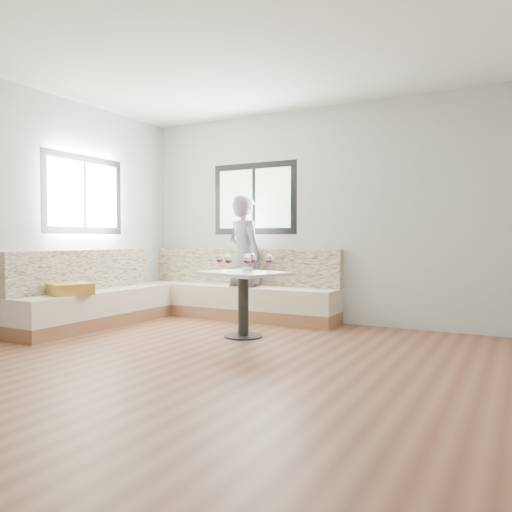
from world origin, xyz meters
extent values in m
cube|color=brown|center=(0.00, 0.00, 0.00)|extent=(5.00, 5.00, 0.01)
cube|color=white|center=(0.00, 0.00, 2.80)|extent=(5.00, 5.00, 0.01)
cube|color=#B7B7B2|center=(0.00, 2.50, 1.40)|extent=(5.00, 0.01, 2.80)
cube|color=#B7B7B2|center=(-2.50, 0.00, 1.40)|extent=(0.01, 5.00, 2.80)
cube|color=black|center=(-0.90, 2.49, 1.65)|extent=(1.30, 0.02, 1.00)
cube|color=black|center=(-2.49, 0.90, 1.65)|extent=(0.02, 1.30, 1.00)
cube|color=#905A39|center=(-1.05, 2.23, 0.08)|extent=(2.90, 0.55, 0.16)
cube|color=beige|center=(-1.05, 2.23, 0.30)|extent=(2.90, 0.55, 0.29)
cube|color=beige|center=(-1.05, 2.43, 0.70)|extent=(2.90, 0.14, 0.50)
cube|color=#905A39|center=(-2.23, 0.82, 0.08)|extent=(0.55, 2.25, 0.16)
cube|color=beige|center=(-2.23, 0.82, 0.30)|extent=(0.55, 2.25, 0.29)
cube|color=beige|center=(-2.43, 0.82, 0.70)|extent=(0.14, 2.25, 0.50)
cube|color=#B68728|center=(-2.15, 0.36, 0.52)|extent=(0.58, 0.58, 0.13)
cylinder|color=black|center=(-0.30, 1.13, 0.01)|extent=(0.43, 0.43, 0.02)
cylinder|color=black|center=(-0.30, 1.13, 0.34)|extent=(0.12, 0.12, 0.69)
cube|color=silver|center=(-0.30, 1.13, 0.71)|extent=(1.04, 0.91, 0.04)
imported|color=slate|center=(-0.88, 2.19, 0.84)|extent=(0.72, 0.61, 1.67)
cylinder|color=white|center=(-0.31, 1.24, 0.75)|extent=(0.11, 0.11, 0.05)
sphere|color=black|center=(-0.29, 1.25, 0.76)|extent=(0.02, 0.02, 0.02)
sphere|color=black|center=(-0.33, 1.24, 0.76)|extent=(0.02, 0.02, 0.02)
sphere|color=black|center=(-0.31, 1.22, 0.76)|extent=(0.02, 0.02, 0.02)
cylinder|color=white|center=(-0.58, 1.09, 0.73)|extent=(0.07, 0.07, 0.01)
cylinder|color=white|center=(-0.58, 1.09, 0.78)|extent=(0.01, 0.01, 0.09)
ellipsoid|color=white|center=(-0.58, 1.09, 0.87)|extent=(0.09, 0.09, 0.11)
cylinder|color=#510615|center=(-0.58, 1.09, 0.85)|extent=(0.06, 0.06, 0.02)
cylinder|color=white|center=(-0.39, 0.97, 0.73)|extent=(0.07, 0.07, 0.01)
cylinder|color=white|center=(-0.39, 0.97, 0.78)|extent=(0.01, 0.01, 0.09)
ellipsoid|color=white|center=(-0.39, 0.97, 0.87)|extent=(0.09, 0.09, 0.11)
cylinder|color=#510615|center=(-0.39, 0.97, 0.85)|extent=(0.06, 0.06, 0.02)
cylinder|color=white|center=(-0.16, 0.98, 0.73)|extent=(0.07, 0.07, 0.01)
cylinder|color=white|center=(-0.16, 0.98, 0.78)|extent=(0.01, 0.01, 0.09)
ellipsoid|color=white|center=(-0.16, 0.98, 0.87)|extent=(0.09, 0.09, 0.11)
cylinder|color=#510615|center=(-0.16, 0.98, 0.85)|extent=(0.06, 0.06, 0.02)
cylinder|color=white|center=(-0.26, 1.26, 0.73)|extent=(0.07, 0.07, 0.01)
cylinder|color=white|center=(-0.26, 1.26, 0.78)|extent=(0.01, 0.01, 0.09)
ellipsoid|color=white|center=(-0.26, 1.26, 0.87)|extent=(0.09, 0.09, 0.11)
cylinder|color=#510615|center=(-0.26, 1.26, 0.85)|extent=(0.06, 0.06, 0.02)
cylinder|color=white|center=(0.01, 1.16, 0.73)|extent=(0.07, 0.07, 0.01)
cylinder|color=white|center=(0.01, 1.16, 0.78)|extent=(0.01, 0.01, 0.09)
ellipsoid|color=white|center=(0.01, 1.16, 0.87)|extent=(0.09, 0.09, 0.11)
cylinder|color=#510615|center=(0.01, 1.16, 0.85)|extent=(0.06, 0.06, 0.02)
camera|label=1|loc=(2.44, -3.64, 1.09)|focal=35.00mm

